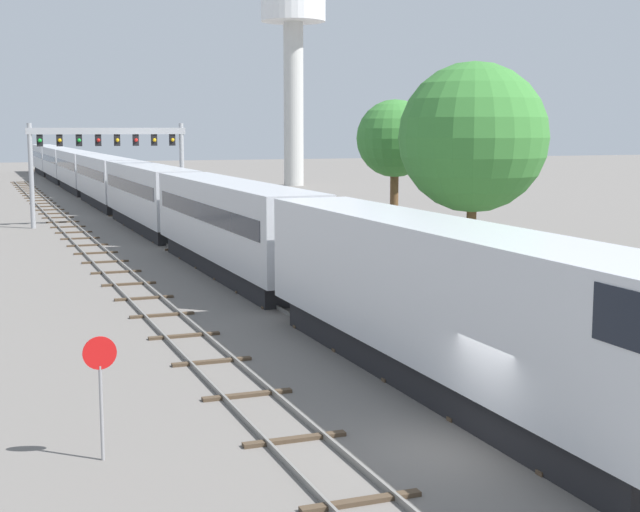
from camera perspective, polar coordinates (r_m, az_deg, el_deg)
The scene contains 9 objects.
ground_plane at distance 22.31m, azimuth 8.90°, elevation -11.79°, with size 400.00×400.00×0.00m, color slate.
track_main at distance 79.50m, azimuth -11.85°, elevation 2.37°, with size 2.60×200.00×0.16m.
track_near at distance 59.05m, azimuth -13.97°, elevation 0.44°, with size 2.60×160.00×0.16m.
passenger_train at distance 92.50m, azimuth -13.23°, elevation 4.66°, with size 3.04×158.95×4.80m.
signal_gantry at distance 73.24m, azimuth -13.00°, elevation 6.44°, with size 12.10×0.49×7.91m.
water_tower at distance 123.24m, azimuth -1.67°, elevation 14.11°, with size 8.56×8.56×27.29m.
stop_sign at distance 21.42m, azimuth -13.44°, elevation -7.49°, with size 0.76×0.08×2.88m.
trackside_tree_left at distance 61.72m, azimuth 4.66°, elevation 7.23°, with size 5.14×5.14×9.42m.
trackside_tree_mid at distance 52.85m, azimuth 9.48°, elevation 7.25°, with size 8.46×8.46×11.23m.
Camera 1 is at (-10.60, -18.15, 7.47)m, focal length 51.65 mm.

